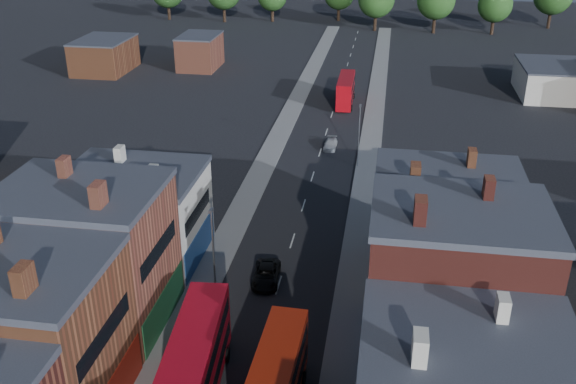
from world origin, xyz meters
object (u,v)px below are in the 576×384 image
(car_2, at_px, (266,275))
(car_3, at_px, (330,144))
(bus_2, at_px, (346,90))
(bus_0, at_px, (195,366))

(car_2, relative_size, car_3, 1.24)
(bus_2, bearing_deg, car_2, -93.62)
(bus_0, xyz_separation_m, car_2, (1.92, 15.14, -2.22))
(bus_0, bearing_deg, car_2, 77.71)
(bus_0, distance_m, bus_2, 68.48)
(bus_2, height_order, car_3, bus_2)
(bus_2, relative_size, car_3, 2.59)
(car_2, distance_m, car_3, 33.43)
(bus_0, height_order, car_3, bus_0)
(bus_0, bearing_deg, car_3, 79.84)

